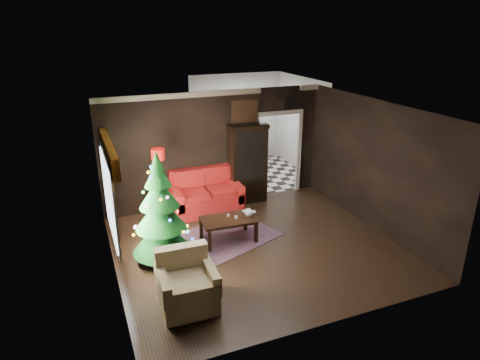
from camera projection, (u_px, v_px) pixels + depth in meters
name	position (u px, v px, depth m)	size (l,w,h in m)	color
floor	(257.00, 248.00, 8.53)	(5.50, 5.50, 0.00)	black
ceiling	(259.00, 110.00, 7.54)	(5.50, 5.50, 0.00)	white
wall_back	(215.00, 149.00, 10.21)	(5.50, 5.50, 0.00)	black
wall_front	(331.00, 243.00, 5.87)	(5.50, 5.50, 0.00)	black
wall_left	(108.00, 205.00, 7.08)	(5.50, 5.50, 0.00)	black
wall_right	(375.00, 166.00, 8.99)	(5.50, 5.50, 0.00)	black
doorway	(278.00, 155.00, 10.92)	(1.10, 0.10, 2.10)	beige
left_window	(109.00, 198.00, 7.25)	(0.05, 1.60, 1.40)	white
valance	(109.00, 152.00, 6.99)	(0.12, 2.10, 0.35)	#703A0A
kitchen_floor	(254.00, 174.00, 12.60)	(3.00, 3.00, 0.00)	white
kitchen_window	(236.00, 109.00, 13.25)	(0.70, 0.06, 0.70)	white
rug	(224.00, 237.00, 8.93)	(2.13, 1.55, 0.01)	#42353B
loveseat	(206.00, 192.00, 9.99)	(1.70, 0.90, 1.00)	maroon
curio_cabinet	(247.00, 165.00, 10.43)	(0.90, 0.45, 1.90)	black
floor_lamp	(160.00, 189.00, 9.30)	(0.31, 0.31, 1.84)	black
christmas_tree	(160.00, 211.00, 7.71)	(1.12, 1.12, 2.13)	black
armchair	(187.00, 281.00, 6.63)	(0.90, 0.90, 0.92)	tan
coffee_table	(228.00, 229.00, 8.72)	(1.09, 0.66, 0.49)	black
teapot	(249.00, 213.00, 8.69)	(0.19, 0.19, 0.18)	silver
cup_a	(236.00, 217.00, 8.63)	(0.07, 0.07, 0.06)	white
cup_b	(228.00, 215.00, 8.72)	(0.06, 0.06, 0.05)	white
book	(246.00, 208.00, 8.82)	(0.19, 0.02, 0.25)	tan
wall_clock	(289.00, 103.00, 10.50)	(0.32, 0.32, 0.06)	silver
painting	(245.00, 112.00, 10.13)	(0.62, 0.05, 0.52)	tan
kitchen_counter	(239.00, 149.00, 13.48)	(1.80, 0.60, 0.90)	silver
kitchen_table	(249.00, 167.00, 12.10)	(0.70, 0.70, 0.75)	brown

